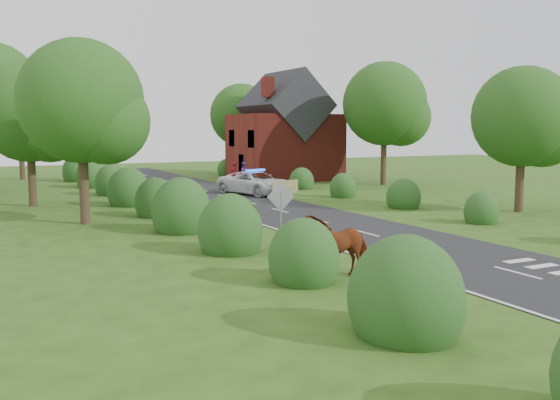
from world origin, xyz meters
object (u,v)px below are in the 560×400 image
cow (336,250)px  pedestrian_purple (243,173)px  police_van (256,183)px  pedestrian_red (234,173)px  road_sign (281,206)px

cow → pedestrian_purple: (9.43, 28.72, 0.10)m
police_van → pedestrian_purple: (2.15, 7.01, 0.12)m
police_van → cow: bearing=-126.1°
pedestrian_red → pedestrian_purple: (0.26, -1.21, 0.05)m
pedestrian_red → road_sign: bearing=29.0°
cow → pedestrian_red: size_ratio=1.33×
road_sign → pedestrian_red: size_ratio=1.51×
cow → pedestrian_purple: bearing=165.0°
pedestrian_purple → cow: bearing=79.7°
cow → pedestrian_purple: size_ratio=1.25×
pedestrian_red → pedestrian_purple: size_ratio=0.95×
cow → pedestrian_purple: 30.23m
cow → pedestrian_red: 31.30m
road_sign → pedestrian_purple: bearing=69.4°
police_van → pedestrian_purple: bearing=55.4°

